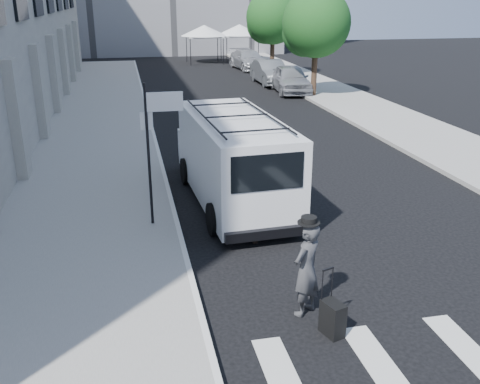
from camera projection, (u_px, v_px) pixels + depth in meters
name	position (u px, v px, depth m)	size (l,w,h in m)	color
ground	(289.00, 279.00, 11.09)	(120.00, 120.00, 0.00)	black
sidewalk_left	(101.00, 120.00, 24.90)	(4.50, 48.00, 0.15)	gray
sidewalk_right	(336.00, 95.00, 31.19)	(4.00, 56.00, 0.15)	gray
sign_pole	(157.00, 125.00, 12.64)	(1.03, 0.07, 3.50)	black
tree_near	(314.00, 26.00, 29.69)	(3.80, 3.83, 6.03)	black
tree_far	(271.00, 19.00, 37.95)	(3.80, 3.83, 6.03)	black
tent_left	(204.00, 31.00, 45.81)	(4.00, 4.00, 3.20)	black
tent_right	(239.00, 30.00, 46.90)	(4.00, 4.00, 3.20)	black
businessman	(306.00, 269.00, 9.60)	(0.66, 0.43, 1.81)	#3A3A3D
briefcase	(253.00, 233.00, 12.81)	(0.12, 0.44, 0.34)	black
suitcase	(332.00, 318.00, 9.17)	(0.39, 0.49, 1.20)	black
cargo_van	(233.00, 158.00, 14.94)	(2.58, 6.63, 2.44)	white
parked_car_a	(290.00, 79.00, 32.24)	(1.93, 4.80, 1.64)	#989AA0
parked_car_b	(270.00, 72.00, 35.34)	(1.65, 4.73, 1.56)	#565A5E
parked_car_c	(248.00, 60.00, 42.63)	(2.10, 5.16, 1.50)	#9B9EA3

